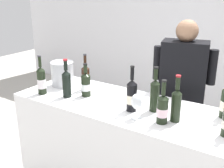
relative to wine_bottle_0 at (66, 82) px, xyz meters
name	(u,v)px	position (x,y,z in m)	size (l,w,h in m)	color
wall_back	(215,23)	(0.52, 2.73, 0.26)	(8.00, 0.10, 2.80)	white
counter	(126,158)	(0.52, 0.13, -0.63)	(1.94, 0.69, 1.00)	white
wine_bottle_0	(66,82)	(0.00, 0.00, 0.00)	(0.07, 0.07, 0.33)	black
wine_bottle_2	(155,94)	(0.75, 0.15, 0.01)	(0.07, 0.07, 0.35)	black
wine_bottle_4	(176,104)	(0.95, 0.07, 0.00)	(0.07, 0.07, 0.34)	black
wine_bottle_5	(86,77)	(0.02, 0.23, -0.01)	(0.08, 0.08, 0.34)	black
wine_bottle_6	(41,80)	(-0.23, -0.07, -0.01)	(0.08, 0.08, 0.35)	black
wine_bottle_7	(162,109)	(0.88, -0.01, -0.02)	(0.08, 0.08, 0.32)	black
wine_bottle_8	(132,95)	(0.61, 0.06, -0.01)	(0.08, 0.08, 0.36)	black
wine_bottle_9	(86,84)	(0.13, 0.11, -0.03)	(0.08, 0.08, 0.29)	black
wine_glass	(137,102)	(0.70, -0.04, -0.01)	(0.08, 0.08, 0.19)	silver
ice_bucket	(62,74)	(-0.23, 0.20, -0.01)	(0.22, 0.22, 0.23)	silver
person_server	(180,107)	(0.75, 0.78, -0.34)	(0.56, 0.33, 1.64)	black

